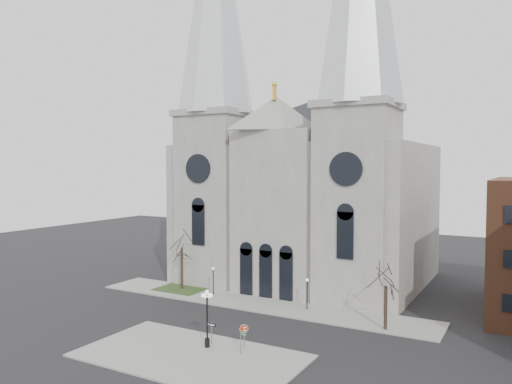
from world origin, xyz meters
The scene contains 13 objects.
ground centered at (0.00, 0.00, 0.00)m, with size 160.00×160.00×0.00m, color black.
sidewalk_near centered at (3.00, -5.00, 0.07)m, with size 18.00×10.00×0.14m, color gray.
sidewalk_far centered at (0.00, 11.00, 0.07)m, with size 40.00×6.00×0.14m, color gray.
grass_patch centered at (-11.00, 12.00, 0.09)m, with size 6.00×5.00×0.18m, color #243F1B.
cathedral centered at (0.00, 22.86, 18.48)m, with size 33.00×26.66×54.00m.
tree_left centered at (-11.00, 12.00, 5.58)m, with size 3.20×3.20×7.50m.
tree_right centered at (15.00, 9.00, 4.47)m, with size 3.20×3.20×6.00m.
ped_lamp_left centered at (-6.00, 11.50, 2.33)m, with size 0.32×0.32×3.26m.
ped_lamp_right centered at (6.00, 11.50, 2.33)m, with size 0.32×0.32×3.26m.
stop_sign centered at (6.15, -1.85, 1.68)m, with size 0.73×0.28×2.12m.
globe_lamp centered at (3.19, -2.91, 3.19)m, with size 1.28×1.28×4.85m.
one_way_sign centered at (3.09, -2.12, 1.45)m, with size 0.83×0.11×1.90m.
street_name_sign centered at (6.46, -2.79, 1.31)m, with size 0.62×0.08×1.94m.
Camera 1 is at (26.85, -36.69, 15.32)m, focal length 35.00 mm.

